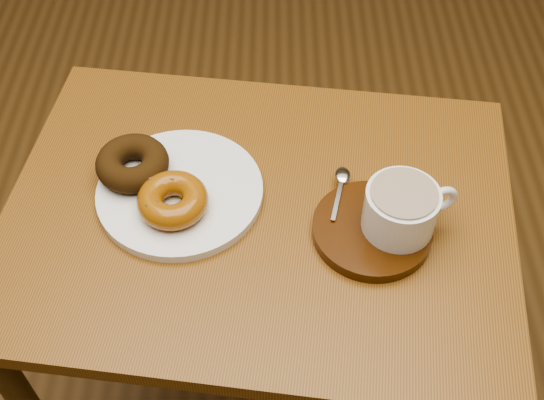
{
  "coord_description": "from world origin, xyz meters",
  "views": [
    {
      "loc": [
        0.31,
        -0.85,
        1.47
      ],
      "look_at": [
        0.31,
        -0.23,
        0.71
      ],
      "focal_mm": 45.0,
      "sensor_mm": 36.0,
      "label": 1
    }
  ],
  "objects_px": {
    "donut_plate": "(180,192)",
    "coffee_cup": "(402,209)",
    "saucer": "(372,230)",
    "cafe_table": "(259,253)"
  },
  "relations": [
    {
      "from": "cafe_table",
      "to": "coffee_cup",
      "type": "bearing_deg",
      "value": -5.0
    },
    {
      "from": "saucer",
      "to": "coffee_cup",
      "type": "bearing_deg",
      "value": 3.47
    },
    {
      "from": "donut_plate",
      "to": "saucer",
      "type": "bearing_deg",
      "value": -14.37
    },
    {
      "from": "saucer",
      "to": "cafe_table",
      "type": "bearing_deg",
      "value": 164.35
    },
    {
      "from": "donut_plate",
      "to": "saucer",
      "type": "distance_m",
      "value": 0.29
    },
    {
      "from": "donut_plate",
      "to": "coffee_cup",
      "type": "relative_size",
      "value": 1.85
    },
    {
      "from": "saucer",
      "to": "coffee_cup",
      "type": "distance_m",
      "value": 0.06
    },
    {
      "from": "coffee_cup",
      "to": "donut_plate",
      "type": "bearing_deg",
      "value": 152.21
    },
    {
      "from": "donut_plate",
      "to": "coffee_cup",
      "type": "bearing_deg",
      "value": -12.39
    },
    {
      "from": "donut_plate",
      "to": "coffee_cup",
      "type": "xyz_separation_m",
      "value": [
        0.31,
        -0.07,
        0.05
      ]
    }
  ]
}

